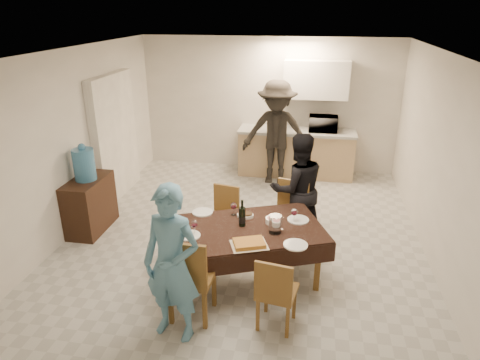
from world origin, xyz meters
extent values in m
cube|color=#B9B9B4|center=(0.00, 0.00, 0.00)|extent=(5.00, 6.00, 0.02)
cube|color=white|center=(0.00, 0.00, 2.60)|extent=(5.00, 6.00, 0.02)
cube|color=silver|center=(0.00, 3.00, 1.30)|extent=(5.00, 0.02, 2.60)
cube|color=silver|center=(0.00, -3.00, 1.30)|extent=(5.00, 0.02, 2.60)
cube|color=silver|center=(-2.50, 0.00, 1.30)|extent=(0.02, 6.00, 2.60)
cube|color=silver|center=(2.50, 0.00, 1.30)|extent=(0.02, 6.00, 2.60)
cube|color=white|center=(-2.42, 1.20, 1.05)|extent=(0.15, 1.40, 2.10)
cube|color=tan|center=(0.60, 2.68, 0.43)|extent=(2.20, 0.60, 0.86)
cube|color=#A6A6A1|center=(0.60, 2.68, 0.89)|extent=(2.24, 0.64, 0.05)
cube|color=white|center=(0.90, 2.82, 1.85)|extent=(1.20, 0.34, 0.70)
cube|color=black|center=(0.19, -0.96, 0.69)|extent=(2.07, 1.65, 0.04)
cube|color=brown|center=(0.19, -0.96, 0.33)|extent=(0.07, 0.07, 0.67)
cube|color=brown|center=(-0.26, -1.71, 0.49)|extent=(0.47, 0.47, 0.05)
cube|color=brown|center=(-0.26, -1.92, 0.76)|extent=(0.46, 0.06, 0.49)
cube|color=brown|center=(0.64, -1.71, 0.41)|extent=(0.44, 0.44, 0.05)
cube|color=brown|center=(0.64, -1.88, 0.64)|extent=(0.39, 0.10, 0.41)
cube|color=brown|center=(-0.26, -0.21, 0.41)|extent=(0.44, 0.44, 0.05)
cube|color=brown|center=(-0.26, -0.38, 0.63)|extent=(0.38, 0.11, 0.41)
cube|color=brown|center=(0.64, -0.21, 0.47)|extent=(0.54, 0.54, 0.05)
cube|color=brown|center=(0.64, -0.41, 0.73)|extent=(0.43, 0.15, 0.47)
cube|color=#321B10|center=(-2.28, -0.11, 0.40)|extent=(0.43, 0.87, 0.80)
cylinder|color=#4692C9|center=(-2.28, -0.11, 1.03)|extent=(0.30, 0.30, 0.46)
cylinder|color=white|center=(0.54, -1.01, 0.81)|extent=(0.14, 0.14, 0.22)
cube|color=#C37D39|center=(0.29, -1.34, 0.73)|extent=(0.47, 0.41, 0.05)
cylinder|color=white|center=(0.49, -0.78, 0.74)|extent=(0.17, 0.17, 0.07)
cylinder|color=white|center=(0.14, -0.68, 0.72)|extent=(0.19, 0.19, 0.03)
cylinder|color=white|center=(-0.41, -1.26, 0.71)|extent=(0.26, 0.26, 0.01)
cylinder|color=white|center=(0.79, -1.26, 0.71)|extent=(0.27, 0.27, 0.02)
cylinder|color=white|center=(-0.41, -0.66, 0.71)|extent=(0.26, 0.26, 0.02)
cylinder|color=white|center=(0.79, -0.66, 0.71)|extent=(0.26, 0.26, 0.02)
imported|color=white|center=(1.08, 2.68, 1.06)|extent=(0.53, 0.36, 0.30)
imported|color=#558CAC|center=(-0.36, -2.01, 0.82)|extent=(0.66, 0.50, 1.64)
imported|color=black|center=(0.74, 0.09, 0.80)|extent=(0.94, 0.85, 1.59)
imported|color=black|center=(0.24, 2.23, 0.96)|extent=(1.24, 0.71, 1.92)
camera|label=1|loc=(0.88, -5.34, 3.13)|focal=32.00mm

